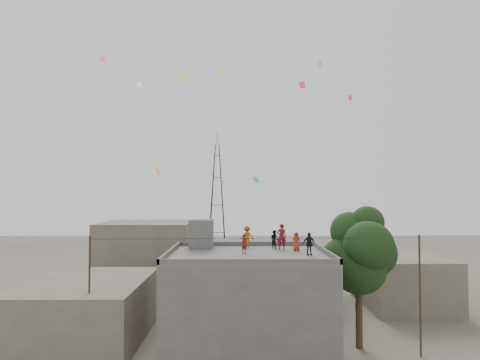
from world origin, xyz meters
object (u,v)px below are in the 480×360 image
object	(u,v)px
transmission_tower	(217,199)
person_dark_adult	(309,244)
stair_head_box	(201,234)
tree	(361,252)
person_red_adult	(282,237)

from	to	relation	value
transmission_tower	person_dark_adult	world-z (taller)	transmission_tower
stair_head_box	person_dark_adult	distance (m)	7.70
stair_head_box	tree	world-z (taller)	tree
stair_head_box	tree	bearing A→B (deg)	-10.74
stair_head_box	person_red_adult	xyz separation A→B (m)	(5.55, -0.71, -0.12)
stair_head_box	person_red_adult	bearing A→B (deg)	-7.31
stair_head_box	transmission_tower	xyz separation A→B (m)	(-0.80, 37.40, 1.97)
person_dark_adult	person_red_adult	bearing A→B (deg)	107.70
stair_head_box	person_red_adult	world-z (taller)	stair_head_box
person_red_adult	stair_head_box	bearing A→B (deg)	-7.73
tree	transmission_tower	size ratio (longest dim) A/B	0.45
transmission_tower	person_red_adult	xyz separation A→B (m)	(6.35, -38.11, -2.09)
transmission_tower	person_red_adult	bearing A→B (deg)	-80.54
tree	person_red_adult	bearing A→B (deg)	165.55
person_red_adult	person_dark_adult	size ratio (longest dim) A/B	1.24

